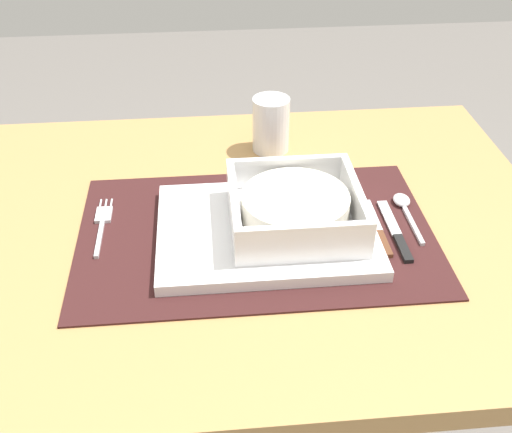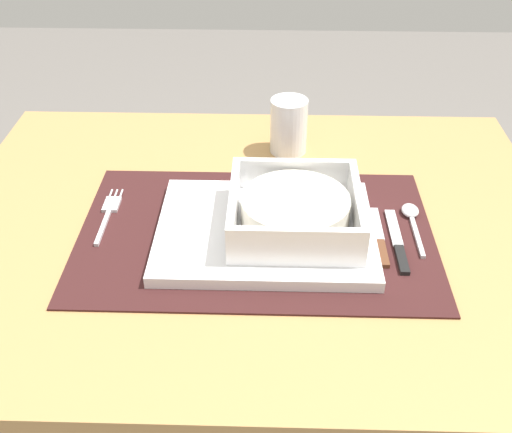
{
  "view_description": "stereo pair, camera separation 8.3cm",
  "coord_description": "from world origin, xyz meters",
  "px_view_note": "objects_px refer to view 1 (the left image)",
  "views": [
    {
      "loc": [
        -0.06,
        -0.71,
        1.27
      ],
      "look_at": [
        0.01,
        -0.03,
        0.78
      ],
      "focal_mm": 43.9,
      "sensor_mm": 36.0,
      "label": 1
    },
    {
      "loc": [
        0.03,
        -0.71,
        1.27
      ],
      "look_at": [
        0.01,
        -0.03,
        0.78
      ],
      "focal_mm": 43.9,
      "sensor_mm": 36.0,
      "label": 2
    }
  ],
  "objects_px": {
    "dining_table": "(250,288)",
    "spoon": "(404,205)",
    "fork": "(103,222)",
    "drinking_glass": "(271,127)",
    "butter_knife": "(396,234)",
    "porridge_bowl": "(295,209)",
    "bread_knife": "(378,231)"
  },
  "relations": [
    {
      "from": "bread_knife",
      "to": "dining_table",
      "type": "bearing_deg",
      "value": 168.08
    },
    {
      "from": "dining_table",
      "to": "spoon",
      "type": "distance_m",
      "value": 0.26
    },
    {
      "from": "drinking_glass",
      "to": "butter_knife",
      "type": "bearing_deg",
      "value": -61.17
    },
    {
      "from": "fork",
      "to": "dining_table",
      "type": "bearing_deg",
      "value": -6.06
    },
    {
      "from": "spoon",
      "to": "butter_knife",
      "type": "relative_size",
      "value": 0.86
    },
    {
      "from": "dining_table",
      "to": "spoon",
      "type": "xyz_separation_m",
      "value": [
        0.22,
        0.01,
        0.13
      ]
    },
    {
      "from": "bread_knife",
      "to": "butter_knife",
      "type": "bearing_deg",
      "value": -19.22
    },
    {
      "from": "butter_knife",
      "to": "drinking_glass",
      "type": "distance_m",
      "value": 0.3
    },
    {
      "from": "bread_knife",
      "to": "drinking_glass",
      "type": "distance_m",
      "value": 0.28
    },
    {
      "from": "porridge_bowl",
      "to": "drinking_glass",
      "type": "relative_size",
      "value": 1.89
    },
    {
      "from": "butter_knife",
      "to": "spoon",
      "type": "bearing_deg",
      "value": 64.53
    },
    {
      "from": "fork",
      "to": "bread_knife",
      "type": "bearing_deg",
      "value": -11.3
    },
    {
      "from": "spoon",
      "to": "bread_knife",
      "type": "bearing_deg",
      "value": -130.96
    },
    {
      "from": "fork",
      "to": "drinking_glass",
      "type": "height_order",
      "value": "drinking_glass"
    },
    {
      "from": "porridge_bowl",
      "to": "bread_knife",
      "type": "relative_size",
      "value": 1.33
    },
    {
      "from": "butter_knife",
      "to": "bread_knife",
      "type": "xyz_separation_m",
      "value": [
        -0.02,
        0.01,
        -0.0
      ]
    },
    {
      "from": "dining_table",
      "to": "drinking_glass",
      "type": "bearing_deg",
      "value": 75.41
    },
    {
      "from": "porridge_bowl",
      "to": "butter_knife",
      "type": "relative_size",
      "value": 1.25
    },
    {
      "from": "dining_table",
      "to": "porridge_bowl",
      "type": "distance_m",
      "value": 0.18
    },
    {
      "from": "porridge_bowl",
      "to": "butter_knife",
      "type": "bearing_deg",
      "value": -8.32
    },
    {
      "from": "spoon",
      "to": "bread_knife",
      "type": "distance_m",
      "value": 0.07
    },
    {
      "from": "dining_table",
      "to": "porridge_bowl",
      "type": "relative_size",
      "value": 5.05
    },
    {
      "from": "fork",
      "to": "butter_knife",
      "type": "distance_m",
      "value": 0.4
    },
    {
      "from": "fork",
      "to": "spoon",
      "type": "relative_size",
      "value": 1.14
    },
    {
      "from": "porridge_bowl",
      "to": "fork",
      "type": "bearing_deg",
      "value": 170.11
    },
    {
      "from": "fork",
      "to": "butter_knife",
      "type": "xyz_separation_m",
      "value": [
        0.4,
        -0.07,
        0.0
      ]
    },
    {
      "from": "drinking_glass",
      "to": "dining_table",
      "type": "bearing_deg",
      "value": -104.59
    },
    {
      "from": "porridge_bowl",
      "to": "drinking_glass",
      "type": "bearing_deg",
      "value": 91.25
    },
    {
      "from": "dining_table",
      "to": "butter_knife",
      "type": "relative_size",
      "value": 6.31
    },
    {
      "from": "porridge_bowl",
      "to": "fork",
      "type": "xyz_separation_m",
      "value": [
        -0.26,
        0.05,
        -0.04
      ]
    },
    {
      "from": "dining_table",
      "to": "butter_knife",
      "type": "bearing_deg",
      "value": -15.46
    },
    {
      "from": "dining_table",
      "to": "spoon",
      "type": "relative_size",
      "value": 7.38
    }
  ]
}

